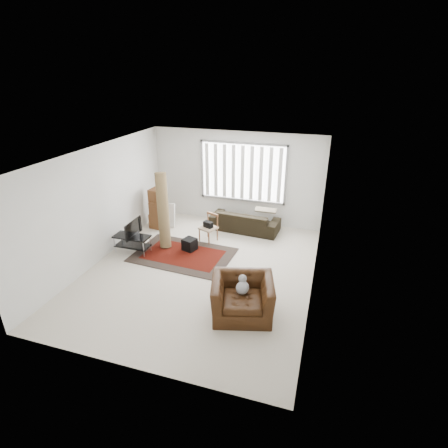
% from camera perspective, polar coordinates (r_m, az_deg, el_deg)
% --- Properties ---
extents(room, '(6.00, 6.02, 2.71)m').
position_cam_1_polar(room, '(7.82, -2.62, 5.32)').
color(room, beige).
rests_on(room, ground).
extents(persian_rug, '(2.50, 1.75, 0.02)m').
position_cam_1_polar(persian_rug, '(8.81, -6.68, -5.01)').
color(persian_rug, black).
rests_on(persian_rug, ground).
extents(tv_stand, '(0.90, 0.41, 0.45)m').
position_cam_1_polar(tv_stand, '(9.06, -14.75, -2.59)').
color(tv_stand, black).
rests_on(tv_stand, ground).
extents(tv, '(0.09, 0.73, 0.42)m').
position_cam_1_polar(tv, '(8.91, -14.98, -0.67)').
color(tv, black).
rests_on(tv, tv_stand).
extents(subwoofer, '(0.38, 0.38, 0.30)m').
position_cam_1_polar(subwoofer, '(8.95, -5.64, -3.31)').
color(subwoofer, black).
rests_on(subwoofer, persian_rug).
extents(moving_boxes, '(0.52, 0.49, 1.16)m').
position_cam_1_polar(moving_boxes, '(10.21, -10.61, 2.25)').
color(moving_boxes, brown).
rests_on(moving_boxes, ground).
extents(white_flatpack, '(0.59, 0.31, 0.71)m').
position_cam_1_polar(white_flatpack, '(10.30, -9.54, 1.42)').
color(white_flatpack, silver).
rests_on(white_flatpack, ground).
extents(rolled_rug, '(0.53, 0.65, 1.95)m').
position_cam_1_polar(rolled_rug, '(8.98, -9.92, 2.18)').
color(rolled_rug, brown).
rests_on(rolled_rug, ground).
extents(sofa, '(2.01, 1.00, 0.75)m').
position_cam_1_polar(sofa, '(9.95, 3.42, 1.00)').
color(sofa, black).
rests_on(sofa, ground).
extents(side_chair, '(0.52, 0.52, 0.75)m').
position_cam_1_polar(side_chair, '(9.30, -2.51, -0.38)').
color(side_chair, '#9C8166').
rests_on(side_chair, ground).
extents(armchair, '(1.36, 1.26, 0.84)m').
position_cam_1_polar(armchair, '(6.63, 3.02, -11.47)').
color(armchair, '#361C0B').
rests_on(armchair, ground).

